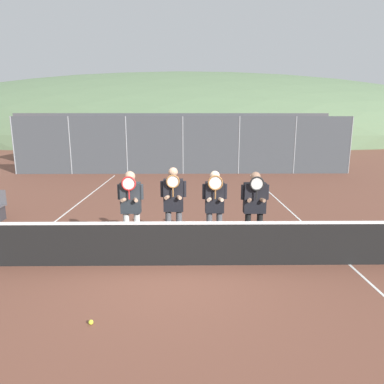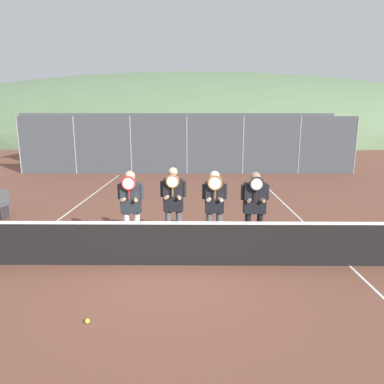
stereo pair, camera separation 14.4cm
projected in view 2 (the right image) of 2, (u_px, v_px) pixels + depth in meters
name	position (u px, v px, depth m)	size (l,w,h in m)	color
ground_plane	(173.00, 265.00, 6.76)	(120.00, 120.00, 0.00)	brown
hill_distant	(192.00, 136.00, 57.39)	(99.96, 55.54, 19.44)	#5B7551
clubhouse_building	(178.00, 137.00, 23.98)	(19.40, 5.50, 3.17)	#9EA3A8
fence_back	(187.00, 145.00, 17.73)	(17.57, 0.06, 2.97)	gray
tennis_net	(173.00, 243.00, 6.66)	(9.37, 0.09, 1.00)	gray
court_line_left_sideline	(58.00, 220.00, 9.72)	(0.05, 16.00, 0.01)	white
court_line_right_sideline	(303.00, 221.00, 9.66)	(0.05, 16.00, 0.01)	white
player_leftmost	(131.00, 203.00, 7.39)	(0.56, 0.34, 1.75)	white
player_center_left	(173.00, 202.00, 7.39)	(0.56, 0.34, 1.83)	#56565B
player_center_right	(214.00, 204.00, 7.39)	(0.53, 0.34, 1.75)	#56565B
player_rightmost	(255.00, 204.00, 7.38)	(0.61, 0.34, 1.73)	black
car_far_left	(99.00, 152.00, 20.37)	(4.10, 1.95, 1.71)	slate
car_left_of_center	(180.00, 153.00, 20.02)	(4.06, 1.93, 1.77)	silver
car_center	(261.00, 151.00, 20.39)	(4.20, 2.07, 1.85)	#285638
tennis_ball_on_court	(87.00, 321.00, 4.83)	(0.07, 0.07, 0.07)	#CCDB33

